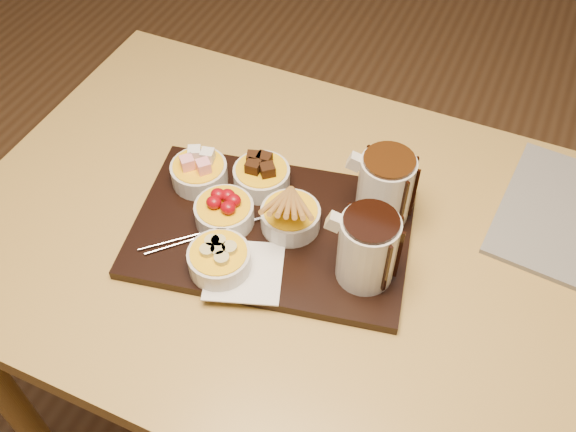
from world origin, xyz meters
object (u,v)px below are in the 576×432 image
at_px(dining_table, 307,270).
at_px(serving_board, 272,230).
at_px(pitcher_dark_chocolate, 367,249).
at_px(pitcher_milk_chocolate, 385,189).
at_px(bowl_strawberries, 224,213).

bearing_deg(dining_table, serving_board, -160.75).
bearing_deg(pitcher_dark_chocolate, pitcher_milk_chocolate, 85.60).
height_order(serving_board, pitcher_milk_chocolate, pitcher_milk_chocolate).
bearing_deg(serving_board, pitcher_dark_chocolate, -19.98).
distance_m(dining_table, pitcher_dark_chocolate, 0.22).
xyz_separation_m(pitcher_dark_chocolate, pitcher_milk_chocolate, (-0.02, 0.13, 0.00)).
distance_m(dining_table, pitcher_milk_chocolate, 0.22).
relative_size(serving_board, pitcher_milk_chocolate, 3.69).
xyz_separation_m(bowl_strawberries, pitcher_milk_chocolate, (0.24, 0.12, 0.04)).
bearing_deg(pitcher_milk_chocolate, dining_table, -151.72).
distance_m(serving_board, bowl_strawberries, 0.08).
height_order(dining_table, serving_board, serving_board).
xyz_separation_m(serving_board, pitcher_milk_chocolate, (0.16, 0.10, 0.07)).
distance_m(bowl_strawberries, pitcher_milk_chocolate, 0.27).
bearing_deg(bowl_strawberries, serving_board, 14.77).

